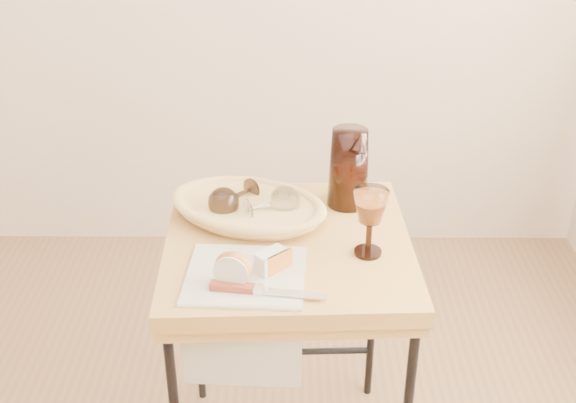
# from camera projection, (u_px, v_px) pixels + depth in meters

# --- Properties ---
(side_table) EXTENTS (0.64, 0.64, 0.78)m
(side_table) POSITION_uv_depth(u_px,v_px,m) (288.00, 360.00, 2.00)
(side_table) COLOR olive
(side_table) RESTS_ON floor
(tea_towel) EXTENTS (0.28, 0.26, 0.01)m
(tea_towel) POSITION_uv_depth(u_px,v_px,m) (246.00, 275.00, 1.68)
(tea_towel) COLOR silver
(tea_towel) RESTS_ON side_table
(bread_basket) EXTENTS (0.44, 0.37, 0.05)m
(bread_basket) POSITION_uv_depth(u_px,v_px,m) (248.00, 209.00, 1.90)
(bread_basket) COLOR #C59446
(bread_basket) RESTS_ON side_table
(goblet_lying_a) EXTENTS (0.15, 0.16, 0.08)m
(goblet_lying_a) POSITION_uv_depth(u_px,v_px,m) (236.00, 196.00, 1.90)
(goblet_lying_a) COLOR #433024
(goblet_lying_a) RESTS_ON bread_basket
(goblet_lying_b) EXTENTS (0.15, 0.13, 0.08)m
(goblet_lying_b) POSITION_uv_depth(u_px,v_px,m) (269.00, 204.00, 1.87)
(goblet_lying_b) COLOR white
(goblet_lying_b) RESTS_ON bread_basket
(pitcher) EXTENTS (0.23, 0.28, 0.26)m
(pitcher) POSITION_uv_depth(u_px,v_px,m) (349.00, 168.00, 1.93)
(pitcher) COLOR black
(pitcher) RESTS_ON side_table
(wine_goblet) EXTENTS (0.09, 0.09, 0.17)m
(wine_goblet) POSITION_uv_depth(u_px,v_px,m) (370.00, 223.00, 1.72)
(wine_goblet) COLOR white
(wine_goblet) RESTS_ON side_table
(apple_half) EXTENTS (0.10, 0.06, 0.08)m
(apple_half) POSITION_uv_depth(u_px,v_px,m) (234.00, 267.00, 1.62)
(apple_half) COLOR red
(apple_half) RESTS_ON tea_towel
(apple_wedge) EXTENTS (0.08, 0.08, 0.05)m
(apple_wedge) POSITION_uv_depth(u_px,v_px,m) (271.00, 261.00, 1.68)
(apple_wedge) COLOR silver
(apple_wedge) RESTS_ON tea_towel
(table_knife) EXTENTS (0.26, 0.06, 0.02)m
(table_knife) POSITION_uv_depth(u_px,v_px,m) (262.00, 289.00, 1.60)
(table_knife) COLOR silver
(table_knife) RESTS_ON tea_towel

